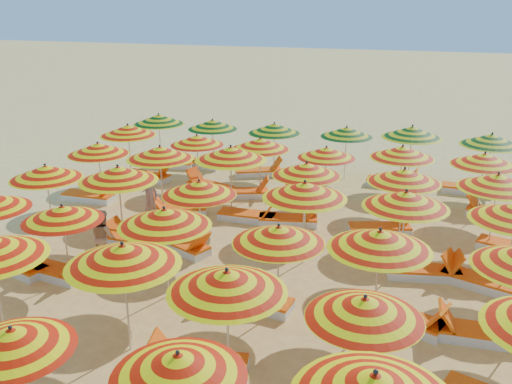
{
  "coord_description": "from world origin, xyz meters",
  "views": [
    {
      "loc": [
        4.03,
        -12.75,
        6.41
      ],
      "look_at": [
        0.0,
        0.5,
        1.6
      ],
      "focal_mm": 40.0,
      "sensor_mm": 36.0,
      "label": 1
    }
  ],
  "objects_px": {
    "umbrella_2": "(12,339)",
    "umbrella_14": "(164,217)",
    "beachgoer_b": "(103,236)",
    "lounger_25": "(149,176)",
    "lounger_18": "(478,281)",
    "umbrella_19": "(118,174)",
    "umbrella_38": "(274,128)",
    "lounger_23": "(381,228)",
    "lounger_7": "(197,364)",
    "lounger_12": "(252,300)",
    "lounger_31": "(202,163)",
    "umbrella_37": "(213,124)",
    "umbrella_36": "(159,119)",
    "lounger_17": "(425,272)",
    "umbrella_8": "(123,255)",
    "lounger_19": "(89,196)",
    "lounger_20": "(178,209)",
    "lounger_13": "(404,319)",
    "umbrella_39": "(347,132)",
    "lounger_29": "(495,213)",
    "lounger_33": "(393,182)",
    "umbrella_41": "(492,140)",
    "umbrella_27": "(307,169)",
    "lounger_14": "(480,334)",
    "lounger_27": "(244,193)",
    "lounger_28": "(308,195)",
    "umbrella_21": "(305,190)",
    "lounger_21": "(249,216)",
    "umbrella_28": "(404,176)",
    "umbrella_15": "(279,235)",
    "umbrella_30": "(128,130)",
    "lounger_22": "(290,220)",
    "umbrella_22": "(406,199)",
    "umbrella_24": "(98,149)",
    "lounger_16": "(183,245)",
    "umbrella_31": "(197,140)",
    "beachgoer_a": "(151,201)",
    "lounger_10": "(19,266)",
    "umbrella_13": "(62,213)",
    "lounger_15": "(137,241)",
    "umbrella_18": "(46,172)",
    "umbrella_34": "(402,152)",
    "umbrella_16": "(380,240)",
    "umbrella_25": "(160,153)",
    "umbrella_40": "(412,132)",
    "umbrella_10": "(365,308)"
  },
  "relations": [
    {
      "from": "lounger_33",
      "to": "lounger_10",
      "type": "bearing_deg",
      "value": -127.9
    },
    {
      "from": "umbrella_38",
      "to": "lounger_20",
      "type": "height_order",
      "value": "umbrella_38"
    },
    {
      "from": "umbrella_22",
      "to": "umbrella_13",
      "type": "bearing_deg",
      "value": -159.87
    },
    {
      "from": "lounger_21",
      "to": "umbrella_28",
      "type": "bearing_deg",
      "value": -0.9
    },
    {
      "from": "lounger_19",
      "to": "lounger_25",
      "type": "height_order",
      "value": "same"
    },
    {
      "from": "umbrella_36",
      "to": "lounger_17",
      "type": "distance_m",
      "value": 12.42
    },
    {
      "from": "umbrella_38",
      "to": "lounger_23",
      "type": "relative_size",
      "value": 1.38
    },
    {
      "from": "umbrella_25",
      "to": "lounger_22",
      "type": "bearing_deg",
      "value": 1.8
    },
    {
      "from": "lounger_15",
      "to": "lounger_31",
      "type": "height_order",
      "value": "same"
    },
    {
      "from": "umbrella_34",
      "to": "umbrella_16",
      "type": "bearing_deg",
      "value": -90.26
    },
    {
      "from": "umbrella_36",
      "to": "umbrella_40",
      "type": "relative_size",
      "value": 0.89
    },
    {
      "from": "umbrella_8",
      "to": "umbrella_19",
      "type": "distance_m",
      "value": 5.14
    },
    {
      "from": "umbrella_18",
      "to": "lounger_25",
      "type": "distance_m",
      "value": 5.54
    },
    {
      "from": "umbrella_21",
      "to": "umbrella_27",
      "type": "xyz_separation_m",
      "value": [
        -0.41,
        2.15,
        -0.13
      ]
    },
    {
      "from": "beachgoer_b",
      "to": "lounger_25",
      "type": "bearing_deg",
      "value": -40.86
    },
    {
      "from": "umbrella_27",
      "to": "lounger_27",
      "type": "relative_size",
      "value": 1.15
    },
    {
      "from": "umbrella_34",
      "to": "lounger_18",
      "type": "relative_size",
      "value": 1.17
    },
    {
      "from": "umbrella_19",
      "to": "umbrella_38",
      "type": "distance_m",
      "value": 7.44
    },
    {
      "from": "lounger_18",
      "to": "lounger_21",
      "type": "distance_m",
      "value": 6.74
    },
    {
      "from": "umbrella_14",
      "to": "lounger_12",
      "type": "relative_size",
      "value": 1.31
    },
    {
      "from": "umbrella_28",
      "to": "umbrella_2",
      "type": "bearing_deg",
      "value": -118.38
    },
    {
      "from": "umbrella_22",
      "to": "lounger_21",
      "type": "bearing_deg",
      "value": 154.73
    },
    {
      "from": "umbrella_19",
      "to": "umbrella_39",
      "type": "xyz_separation_m",
      "value": [
        4.92,
        7.48,
        -0.21
      ]
    },
    {
      "from": "umbrella_2",
      "to": "umbrella_14",
      "type": "relative_size",
      "value": 0.84
    },
    {
      "from": "umbrella_31",
      "to": "beachgoer_a",
      "type": "bearing_deg",
      "value": -88.72
    },
    {
      "from": "lounger_27",
      "to": "lounger_28",
      "type": "bearing_deg",
      "value": -6.96
    },
    {
      "from": "lounger_29",
      "to": "umbrella_15",
      "type": "bearing_deg",
      "value": 69.85
    },
    {
      "from": "umbrella_10",
      "to": "lounger_27",
      "type": "height_order",
      "value": "umbrella_10"
    },
    {
      "from": "umbrella_27",
      "to": "lounger_14",
      "type": "bearing_deg",
      "value": -45.16
    },
    {
      "from": "lounger_13",
      "to": "lounger_22",
      "type": "distance_m",
      "value": 5.78
    },
    {
      "from": "lounger_7",
      "to": "lounger_18",
      "type": "height_order",
      "value": "same"
    },
    {
      "from": "lounger_12",
      "to": "lounger_31",
      "type": "bearing_deg",
      "value": -55.44
    },
    {
      "from": "umbrella_15",
      "to": "umbrella_30",
      "type": "relative_size",
      "value": 1.19
    },
    {
      "from": "umbrella_15",
      "to": "beachgoer_b",
      "type": "distance_m",
      "value": 5.04
    },
    {
      "from": "umbrella_37",
      "to": "umbrella_38",
      "type": "xyz_separation_m",
      "value": [
        2.47,
        -0.17,
        0.05
      ]
    },
    {
      "from": "umbrella_30",
      "to": "lounger_20",
      "type": "bearing_deg",
      "value": -40.88
    },
    {
      "from": "umbrella_19",
      "to": "umbrella_41",
      "type": "relative_size",
      "value": 1.27
    },
    {
      "from": "lounger_28",
      "to": "lounger_29",
      "type": "distance_m",
      "value": 5.77
    },
    {
      "from": "umbrella_18",
      "to": "lounger_28",
      "type": "distance_m",
      "value": 8.17
    },
    {
      "from": "lounger_29",
      "to": "lounger_33",
      "type": "distance_m",
      "value": 3.87
    },
    {
      "from": "lounger_29",
      "to": "lounger_13",
      "type": "bearing_deg",
      "value": 85.9
    },
    {
      "from": "lounger_15",
      "to": "lounger_25",
      "type": "bearing_deg",
      "value": -62.39
    },
    {
      "from": "lounger_18",
      "to": "umbrella_19",
      "type": "bearing_deg",
      "value": 20.98
    },
    {
      "from": "lounger_17",
      "to": "lounger_13",
      "type": "bearing_deg",
      "value": -109.84
    },
    {
      "from": "umbrella_24",
      "to": "lounger_16",
      "type": "xyz_separation_m",
      "value": [
        3.99,
        -2.65,
        -1.65
      ]
    },
    {
      "from": "umbrella_19",
      "to": "umbrella_37",
      "type": "xyz_separation_m",
      "value": [
        -0.13,
        7.22,
        -0.2
      ]
    },
    {
      "from": "lounger_10",
      "to": "umbrella_19",
      "type": "bearing_deg",
      "value": 72.16
    },
    {
      "from": "umbrella_22",
      "to": "lounger_29",
      "type": "bearing_deg",
      "value": 60.67
    },
    {
      "from": "umbrella_15",
      "to": "umbrella_39",
      "type": "xyz_separation_m",
      "value": [
        -0.05,
        9.78,
        -0.05
      ]
    },
    {
      "from": "umbrella_36",
      "to": "beachgoer_a",
      "type": "xyz_separation_m",
      "value": [
        2.55,
        -5.86,
        -1.06
      ]
    }
  ]
}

